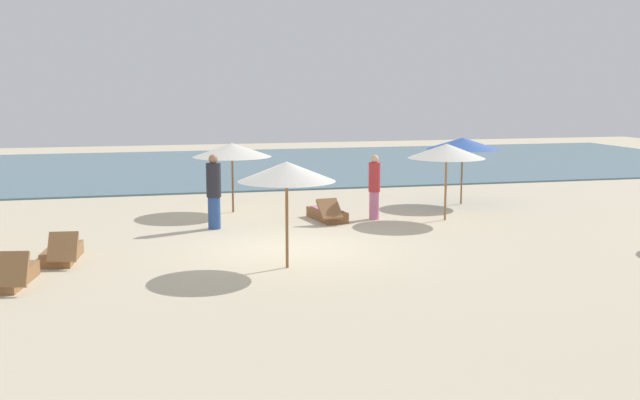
{
  "coord_description": "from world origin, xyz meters",
  "views": [
    {
      "loc": [
        -3.36,
        -16.12,
        3.63
      ],
      "look_at": [
        0.59,
        -0.19,
        1.1
      ],
      "focal_mm": 42.32,
      "sensor_mm": 36.0,
      "label": 1
    }
  ],
  "objects_px": {
    "umbrella_0": "(463,143)",
    "umbrella_3": "(287,172)",
    "umbrella_1": "(232,150)",
    "lounger_0": "(327,214)",
    "umbrella_5": "(447,151)",
    "person_0": "(214,191)",
    "lounger_2": "(62,253)",
    "lounger_1": "(11,276)",
    "person_2": "(374,187)"
  },
  "relations": [
    {
      "from": "umbrella_1",
      "to": "umbrella_3",
      "type": "bearing_deg",
      "value": -88.36
    },
    {
      "from": "lounger_1",
      "to": "person_2",
      "type": "distance_m",
      "value": 9.86
    },
    {
      "from": "umbrella_0",
      "to": "umbrella_3",
      "type": "bearing_deg",
      "value": -135.45
    },
    {
      "from": "umbrella_0",
      "to": "lounger_2",
      "type": "xyz_separation_m",
      "value": [
        -11.18,
        -5.0,
        -1.68
      ]
    },
    {
      "from": "lounger_1",
      "to": "person_0",
      "type": "xyz_separation_m",
      "value": [
        4.17,
        4.58,
        0.78
      ]
    },
    {
      "from": "umbrella_5",
      "to": "person_0",
      "type": "xyz_separation_m",
      "value": [
        -6.17,
        0.25,
        -0.91
      ]
    },
    {
      "from": "lounger_0",
      "to": "person_0",
      "type": "height_order",
      "value": "person_0"
    },
    {
      "from": "umbrella_1",
      "to": "umbrella_5",
      "type": "distance_m",
      "value": 6.0
    },
    {
      "from": "umbrella_3",
      "to": "lounger_2",
      "type": "xyz_separation_m",
      "value": [
        -4.41,
        1.67,
        -1.76
      ]
    },
    {
      "from": "umbrella_0",
      "to": "lounger_2",
      "type": "bearing_deg",
      "value": -155.92
    },
    {
      "from": "lounger_1",
      "to": "umbrella_0",
      "type": "bearing_deg",
      "value": 29.62
    },
    {
      "from": "person_0",
      "to": "lounger_0",
      "type": "bearing_deg",
      "value": 8.76
    },
    {
      "from": "lounger_1",
      "to": "person_0",
      "type": "relative_size",
      "value": 0.91
    },
    {
      "from": "umbrella_1",
      "to": "umbrella_5",
      "type": "bearing_deg",
      "value": -25.98
    },
    {
      "from": "lounger_1",
      "to": "person_2",
      "type": "height_order",
      "value": "person_2"
    },
    {
      "from": "lounger_0",
      "to": "umbrella_3",
      "type": "bearing_deg",
      "value": -113.01
    },
    {
      "from": "person_0",
      "to": "person_2",
      "type": "relative_size",
      "value": 1.08
    },
    {
      "from": "lounger_1",
      "to": "person_2",
      "type": "relative_size",
      "value": 0.98
    },
    {
      "from": "person_2",
      "to": "umbrella_3",
      "type": "bearing_deg",
      "value": -125.13
    },
    {
      "from": "lounger_1",
      "to": "umbrella_1",
      "type": "bearing_deg",
      "value": 54.54
    },
    {
      "from": "lounger_2",
      "to": "person_0",
      "type": "distance_m",
      "value": 4.5
    },
    {
      "from": "umbrella_5",
      "to": "lounger_2",
      "type": "relative_size",
      "value": 1.2
    },
    {
      "from": "umbrella_5",
      "to": "umbrella_1",
      "type": "bearing_deg",
      "value": 154.02
    },
    {
      "from": "lounger_0",
      "to": "lounger_1",
      "type": "xyz_separation_m",
      "value": [
        -7.25,
        -5.05,
        -0.0
      ]
    },
    {
      "from": "umbrella_1",
      "to": "person_2",
      "type": "height_order",
      "value": "umbrella_1"
    },
    {
      "from": "umbrella_1",
      "to": "lounger_2",
      "type": "bearing_deg",
      "value": -129.16
    },
    {
      "from": "umbrella_1",
      "to": "lounger_2",
      "type": "relative_size",
      "value": 1.29
    },
    {
      "from": "umbrella_5",
      "to": "person_0",
      "type": "bearing_deg",
      "value": 177.67
    },
    {
      "from": "umbrella_1",
      "to": "umbrella_0",
      "type": "bearing_deg",
      "value": -1.46
    },
    {
      "from": "umbrella_1",
      "to": "lounger_1",
      "type": "bearing_deg",
      "value": -125.46
    },
    {
      "from": "umbrella_0",
      "to": "umbrella_1",
      "type": "distance_m",
      "value": 6.97
    },
    {
      "from": "lounger_1",
      "to": "person_0",
      "type": "height_order",
      "value": "person_0"
    },
    {
      "from": "umbrella_5",
      "to": "lounger_2",
      "type": "bearing_deg",
      "value": -165.14
    },
    {
      "from": "person_0",
      "to": "umbrella_1",
      "type": "bearing_deg",
      "value": 71.82
    },
    {
      "from": "umbrella_3",
      "to": "umbrella_5",
      "type": "distance_m",
      "value": 6.69
    },
    {
      "from": "umbrella_3",
      "to": "umbrella_5",
      "type": "xyz_separation_m",
      "value": [
        5.19,
        4.22,
        -0.07
      ]
    },
    {
      "from": "umbrella_5",
      "to": "umbrella_3",
      "type": "bearing_deg",
      "value": -140.92
    },
    {
      "from": "umbrella_3",
      "to": "person_2",
      "type": "distance_m",
      "value": 5.95
    },
    {
      "from": "person_2",
      "to": "person_0",
      "type": "bearing_deg",
      "value": -175.74
    },
    {
      "from": "lounger_1",
      "to": "umbrella_5",
      "type": "bearing_deg",
      "value": 22.71
    },
    {
      "from": "umbrella_1",
      "to": "lounger_0",
      "type": "bearing_deg",
      "value": -39.62
    },
    {
      "from": "lounger_1",
      "to": "umbrella_3",
      "type": "bearing_deg",
      "value": 1.21
    },
    {
      "from": "umbrella_5",
      "to": "lounger_2",
      "type": "distance_m",
      "value": 10.08
    },
    {
      "from": "umbrella_1",
      "to": "lounger_1",
      "type": "height_order",
      "value": "umbrella_1"
    },
    {
      "from": "umbrella_3",
      "to": "lounger_0",
      "type": "height_order",
      "value": "umbrella_3"
    },
    {
      "from": "umbrella_0",
      "to": "umbrella_5",
      "type": "height_order",
      "value": "umbrella_5"
    },
    {
      "from": "person_0",
      "to": "person_2",
      "type": "distance_m",
      "value": 4.36
    },
    {
      "from": "person_0",
      "to": "person_2",
      "type": "xyz_separation_m",
      "value": [
        4.35,
        0.32,
        -0.06
      ]
    },
    {
      "from": "lounger_2",
      "to": "person_2",
      "type": "xyz_separation_m",
      "value": [
        7.78,
        3.12,
        0.72
      ]
    },
    {
      "from": "umbrella_1",
      "to": "lounger_0",
      "type": "xyz_separation_m",
      "value": [
        2.3,
        -1.9,
        -1.61
      ]
    }
  ]
}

